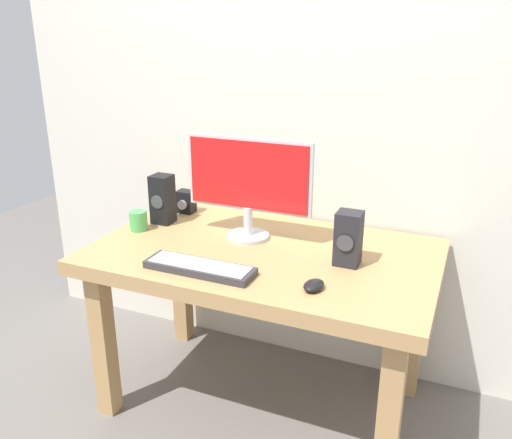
{
  "coord_description": "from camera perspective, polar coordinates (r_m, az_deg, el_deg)",
  "views": [
    {
      "loc": [
        0.72,
        -1.76,
        1.53
      ],
      "look_at": [
        -0.03,
        0.0,
        0.83
      ],
      "focal_mm": 37.4,
      "sensor_mm": 36.0,
      "label": 1
    }
  ],
  "objects": [
    {
      "name": "desk",
      "position": [
        2.11,
        0.79,
        -5.6
      ],
      "size": [
        1.32,
        0.8,
        0.71
      ],
      "color": "tan",
      "rests_on": "ground_plane"
    },
    {
      "name": "monitor",
      "position": [
        2.11,
        -0.79,
        4.07
      ],
      "size": [
        0.52,
        0.17,
        0.41
      ],
      "color": "silver",
      "rests_on": "desk"
    },
    {
      "name": "audio_controller",
      "position": [
        2.48,
        -7.51,
        1.91
      ],
      "size": [
        0.08,
        0.07,
        0.1
      ],
      "color": "black",
      "rests_on": "desk"
    },
    {
      "name": "speaker_left",
      "position": [
        2.35,
        -9.97,
        2.16
      ],
      "size": [
        0.09,
        0.09,
        0.21
      ],
      "color": "black",
      "rests_on": "desk"
    },
    {
      "name": "coffee_mug",
      "position": [
        2.31,
        -12.46,
        -0.12
      ],
      "size": [
        0.07,
        0.07,
        0.08
      ],
      "primitive_type": "cylinder",
      "color": "#4CB259",
      "rests_on": "desk"
    },
    {
      "name": "ground_plane",
      "position": [
        2.44,
        0.72,
        -18.74
      ],
      "size": [
        6.0,
        6.0,
        0.0
      ],
      "primitive_type": "plane",
      "color": "slate"
    },
    {
      "name": "speaker_right",
      "position": [
        1.94,
        9.82,
        -2.04
      ],
      "size": [
        0.09,
        0.09,
        0.2
      ],
      "color": "#232328",
      "rests_on": "desk"
    },
    {
      "name": "keyboard_primary",
      "position": [
        1.9,
        -6.04,
        -5.14
      ],
      "size": [
        0.4,
        0.12,
        0.03
      ],
      "color": "#333338",
      "rests_on": "desk"
    },
    {
      "name": "wall_back",
      "position": [
        2.31,
        5.29,
        19.3
      ],
      "size": [
        2.86,
        0.04,
        3.0
      ],
      "primitive_type": "cube",
      "color": "silver",
      "rests_on": "ground_plane"
    },
    {
      "name": "mouse",
      "position": [
        1.77,
        6.2,
        -7.01
      ],
      "size": [
        0.08,
        0.1,
        0.03
      ],
      "primitive_type": "ellipsoid",
      "rotation": [
        0.0,
        0.0,
        -0.16
      ],
      "color": "black",
      "rests_on": "desk"
    }
  ]
}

